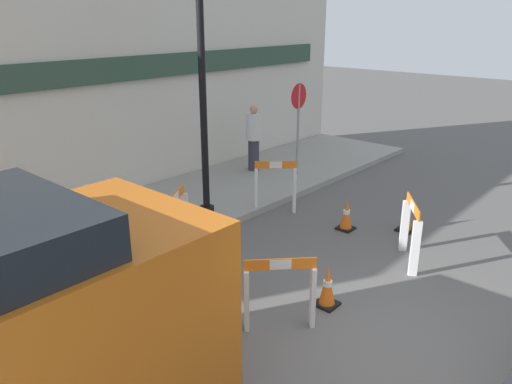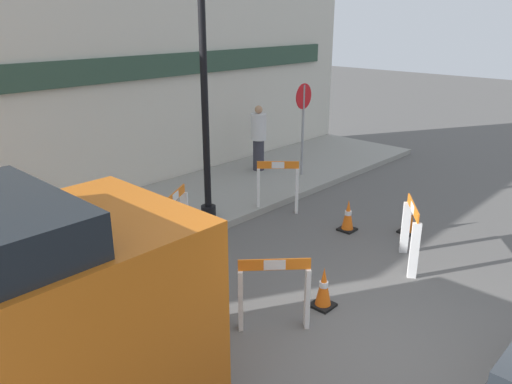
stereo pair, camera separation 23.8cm
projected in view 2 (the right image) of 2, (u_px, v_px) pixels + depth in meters
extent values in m
plane|color=#565451|center=(408.00, 379.00, 5.60)|extent=(60.00, 60.00, 0.00)
cube|color=gray|center=(116.00, 228.00, 9.42)|extent=(18.00, 2.94, 0.14)
cube|color=beige|center=(58.00, 77.00, 9.52)|extent=(18.00, 0.12, 5.50)
cube|color=#2D4738|center=(60.00, 74.00, 9.43)|extent=(16.20, 0.10, 0.50)
cylinder|color=black|center=(208.00, 212.00, 9.68)|extent=(0.29, 0.29, 0.24)
cylinder|color=black|center=(204.00, 78.00, 8.83)|extent=(0.13, 0.13, 5.32)
cylinder|color=gray|center=(303.00, 131.00, 11.99)|extent=(0.06, 0.06, 2.19)
cylinder|color=red|center=(304.00, 96.00, 11.71)|extent=(0.60, 0.05, 0.60)
cube|color=white|center=(241.00, 300.00, 6.36)|extent=(0.13, 0.14, 0.85)
cube|color=white|center=(307.00, 298.00, 6.41)|extent=(0.13, 0.14, 0.85)
cube|color=orange|center=(275.00, 264.00, 6.22)|extent=(0.68, 0.65, 0.15)
cube|color=white|center=(275.00, 264.00, 6.22)|extent=(0.22, 0.21, 0.14)
cube|color=white|center=(414.00, 251.00, 7.61)|extent=(0.13, 0.14, 0.92)
cube|color=white|center=(405.00, 228.00, 8.44)|extent=(0.13, 0.14, 0.92)
cube|color=orange|center=(413.00, 208.00, 7.85)|extent=(0.78, 0.57, 0.15)
cube|color=white|center=(413.00, 208.00, 7.85)|extent=(0.25, 0.19, 0.14)
cube|color=white|center=(297.00, 191.00, 10.17)|extent=(0.14, 0.13, 0.95)
cube|color=white|center=(258.00, 191.00, 10.17)|extent=(0.14, 0.13, 0.95)
cube|color=orange|center=(278.00, 165.00, 9.99)|extent=(0.59, 0.63, 0.15)
cube|color=white|center=(278.00, 165.00, 9.99)|extent=(0.19, 0.21, 0.14)
cube|color=white|center=(185.00, 219.00, 8.75)|extent=(0.12, 0.14, 0.97)
cube|color=white|center=(168.00, 238.00, 8.00)|extent=(0.12, 0.14, 0.97)
cube|color=orange|center=(175.00, 196.00, 8.19)|extent=(0.76, 0.47, 0.15)
cube|color=white|center=(175.00, 196.00, 8.19)|extent=(0.24, 0.16, 0.14)
cube|color=black|center=(407.00, 232.00, 9.37)|extent=(0.30, 0.30, 0.04)
cone|color=orange|center=(409.00, 213.00, 9.24)|extent=(0.22, 0.23, 0.71)
cylinder|color=white|center=(410.00, 211.00, 9.23)|extent=(0.13, 0.13, 0.10)
cube|color=black|center=(323.00, 305.00, 6.99)|extent=(0.30, 0.30, 0.04)
cone|color=orange|center=(324.00, 286.00, 6.89)|extent=(0.23, 0.23, 0.57)
cylinder|color=white|center=(324.00, 284.00, 6.88)|extent=(0.13, 0.13, 0.08)
cube|color=black|center=(347.00, 229.00, 9.47)|extent=(0.30, 0.30, 0.04)
cone|color=orange|center=(348.00, 214.00, 9.36)|extent=(0.22, 0.22, 0.58)
cylinder|color=white|center=(348.00, 213.00, 9.35)|extent=(0.13, 0.13, 0.08)
cylinder|color=#33333D|center=(96.00, 271.00, 7.09)|extent=(0.29, 0.29, 0.84)
cylinder|color=yellow|center=(90.00, 221.00, 6.84)|extent=(0.40, 0.40, 0.70)
sphere|color=#DBAD89|center=(86.00, 190.00, 6.69)|extent=(0.25, 0.25, 0.20)
cylinder|color=#33333D|center=(259.00, 155.00, 12.58)|extent=(0.37, 0.37, 0.79)
cylinder|color=silver|center=(259.00, 127.00, 12.34)|extent=(0.51, 0.51, 0.66)
sphere|color=tan|center=(259.00, 109.00, 12.20)|extent=(0.26, 0.26, 0.20)
cylinder|color=black|center=(54.00, 346.00, 5.68)|extent=(0.60, 0.18, 0.60)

